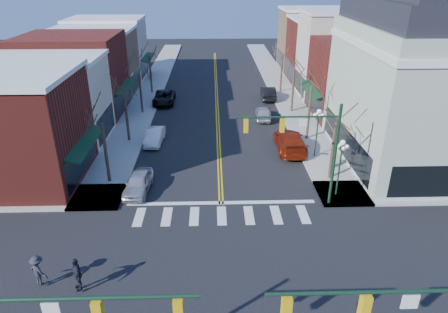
{
  "coord_description": "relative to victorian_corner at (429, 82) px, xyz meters",
  "views": [
    {
      "loc": [
        -0.49,
        -15.85,
        14.69
      ],
      "look_at": [
        0.24,
        9.4,
        2.8
      ],
      "focal_mm": 32.0,
      "sensor_mm": 36.0,
      "label": 1
    }
  ],
  "objects": [
    {
      "name": "tree_left_c",
      "position": [
        -24.9,
        12.5,
        -4.38
      ],
      "size": [
        0.24,
        0.24,
        4.55
      ],
      "primitive_type": "cylinder",
      "color": "#382B21",
      "rests_on": "ground"
    },
    {
      "name": "bldg_left_tan",
      "position": [
        -32.0,
        21.25,
        -2.76
      ],
      "size": [
        10.0,
        7.5,
        7.8
      ],
      "primitive_type": "cube",
      "color": "#957552",
      "rests_on": "ground"
    },
    {
      "name": "tree_right_b",
      "position": [
        -8.1,
        4.5,
        -4.07
      ],
      "size": [
        0.24,
        0.24,
        5.18
      ],
      "primitive_type": "cylinder",
      "color": "#382B21",
      "rests_on": "ground"
    },
    {
      "name": "car_left_mid",
      "position": [
        -22.44,
        4.0,
        -5.99
      ],
      "size": [
        1.64,
        4.14,
        1.34
      ],
      "primitive_type": "imported",
      "rotation": [
        0.0,
        0.0,
        -0.06
      ],
      "color": "white",
      "rests_on": "ground"
    },
    {
      "name": "bldg_left_stucco_a",
      "position": [
        -32.0,
        5.0,
        -2.91
      ],
      "size": [
        10.0,
        7.0,
        7.5
      ],
      "primitive_type": "cube",
      "color": "beige",
      "rests_on": "ground"
    },
    {
      "name": "traffic_mast_far_right",
      "position": [
        -10.95,
        -7.1,
        -1.95
      ],
      "size": [
        6.6,
        0.28,
        7.2
      ],
      "color": "#14331E",
      "rests_on": "ground"
    },
    {
      "name": "bldg_right_tan",
      "position": [
        -1.0,
        34.5,
        -2.16
      ],
      "size": [
        10.0,
        8.0,
        9.0
      ],
      "primitive_type": "cube",
      "color": "#957552",
      "rests_on": "ground"
    },
    {
      "name": "lamppost_corner",
      "position": [
        -8.3,
        -6.0,
        -3.7
      ],
      "size": [
        0.36,
        0.36,
        4.33
      ],
      "color": "#14331E",
      "rests_on": "ground"
    },
    {
      "name": "bldg_left_brick_a",
      "position": [
        -32.0,
        -2.75,
        -2.66
      ],
      "size": [
        10.0,
        8.5,
        8.0
      ],
      "primitive_type": "cube",
      "color": "maroon",
      "rests_on": "ground"
    },
    {
      "name": "car_right_mid",
      "position": [
        -11.57,
        10.24,
        -5.96
      ],
      "size": [
        2.01,
        4.22,
        1.39
      ],
      "primitive_type": "imported",
      "rotation": [
        0.0,
        0.0,
        3.05
      ],
      "color": "silver",
      "rests_on": "ground"
    },
    {
      "name": "tree_right_d",
      "position": [
        -8.1,
        20.5,
        -4.17
      ],
      "size": [
        0.24,
        0.24,
        4.97
      ],
      "primitive_type": "cylinder",
      "color": "#382B21",
      "rests_on": "ground"
    },
    {
      "name": "tree_left_b",
      "position": [
        -24.9,
        4.5,
        -4.14
      ],
      "size": [
        0.24,
        0.24,
        5.04
      ],
      "primitive_type": "cylinder",
      "color": "#382B21",
      "rests_on": "ground"
    },
    {
      "name": "car_left_far",
      "position": [
        -22.84,
        16.14,
        -5.93
      ],
      "size": [
        2.44,
        5.26,
        1.46
      ],
      "primitive_type": "imported",
      "rotation": [
        0.0,
        0.0,
        0.0
      ],
      "color": "black",
      "rests_on": "ground"
    },
    {
      "name": "bldg_left_brick_b",
      "position": [
        -32.0,
        13.0,
        -2.41
      ],
      "size": [
        10.0,
        9.0,
        8.5
      ],
      "primitive_type": "cube",
      "color": "maroon",
      "rests_on": "ground"
    },
    {
      "name": "pedestrian_dark_a",
      "position": [
        -23.8,
        -14.82,
        -5.59
      ],
      "size": [
        0.89,
        1.17,
        1.84
      ],
      "primitive_type": "imported",
      "rotation": [
        0.0,
        0.0,
        -1.1
      ],
      "color": "black",
      "rests_on": "sidewalk_left"
    },
    {
      "name": "car_left_near",
      "position": [
        -22.45,
        -4.94,
        -5.96
      ],
      "size": [
        2.0,
        4.23,
        1.4
      ],
      "primitive_type": "imported",
      "rotation": [
        0.0,
        0.0,
        -0.09
      ],
      "color": "silver",
      "rests_on": "ground"
    },
    {
      "name": "tree_right_a",
      "position": [
        -8.1,
        -3.5,
        -4.35
      ],
      "size": [
        0.24,
        0.24,
        4.62
      ],
      "primitive_type": "cylinder",
      "color": "#382B21",
      "rests_on": "ground"
    },
    {
      "name": "sidewalk_right",
      "position": [
        -7.75,
        5.5,
        -6.58
      ],
      "size": [
        3.5,
        70.0,
        0.15
      ],
      "primitive_type": "cube",
      "color": "#9E9B93",
      "rests_on": "ground"
    },
    {
      "name": "car_right_near",
      "position": [
        -10.16,
        2.09,
        -5.8
      ],
      "size": [
        2.52,
        5.96,
        1.72
      ],
      "primitive_type": "imported",
      "rotation": [
        0.0,
        0.0,
        3.12
      ],
      "color": "maroon",
      "rests_on": "ground"
    },
    {
      "name": "bldg_right_brick_b",
      "position": [
        -1.0,
        26.5,
        -2.41
      ],
      "size": [
        10.0,
        8.0,
        8.5
      ],
      "primitive_type": "cube",
      "color": "maroon",
      "rests_on": "ground"
    },
    {
      "name": "ground",
      "position": [
        -16.5,
        -14.5,
        -6.66
      ],
      "size": [
        160.0,
        160.0,
        0.0
      ],
      "primitive_type": "plane",
      "color": "black",
      "rests_on": "ground"
    },
    {
      "name": "tree_left_d",
      "position": [
        -24.9,
        20.5,
        -4.21
      ],
      "size": [
        0.24,
        0.24,
        4.9
      ],
      "primitive_type": "cylinder",
      "color": "#382B21",
      "rests_on": "ground"
    },
    {
      "name": "bldg_right_stucco",
      "position": [
        -1.0,
        19.0,
        -1.66
      ],
      "size": [
        10.0,
        7.0,
        10.0
      ],
      "primitive_type": "cube",
      "color": "beige",
      "rests_on": "ground"
    },
    {
      "name": "car_right_far",
      "position": [
        -10.1,
        17.57,
        -5.88
      ],
      "size": [
        1.79,
        4.75,
        1.55
      ],
      "primitive_type": "imported",
      "rotation": [
        0.0,
        0.0,
        3.11
      ],
      "color": "black",
      "rests_on": "ground"
    },
    {
      "name": "sidewalk_left",
      "position": [
        -25.25,
        5.5,
        -6.58
      ],
      "size": [
        3.5,
        70.0,
        0.15
      ],
      "primitive_type": "cube",
      "color": "#9E9B93",
      "rests_on": "ground"
    },
    {
      "name": "bldg_right_brick_a",
      "position": [
        -1.0,
        11.25,
        -2.66
      ],
      "size": [
        10.0,
        8.5,
        8.0
      ],
      "primitive_type": "cube",
      "color": "maroon",
      "rests_on": "ground"
    },
    {
      "name": "tree_right_c",
      "position": [
        -8.1,
        12.5,
        -4.24
      ],
      "size": [
        0.24,
        0.24,
        4.83
      ],
      "primitive_type": "cylinder",
      "color": "#382B21",
      "rests_on": "ground"
    },
    {
      "name": "pedestrian_dark_b",
      "position": [
        -25.86,
        -14.44,
        -5.65
      ],
      "size": [
        1.27,
        1.11,
        1.71
      ],
      "primitive_type": "imported",
      "rotation": [
        0.0,
        0.0,
        2.6
      ],
      "color": "#22222A",
      "rests_on": "sidewalk_left"
    },
    {
      "name": "lamppost_midblock",
      "position": [
        -8.3,
        0.5,
        -3.7
      ],
      "size": [
        0.36,
        0.36,
        4.33
      ],
      "color": "#14331E",
      "rests_on": "ground"
    },
    {
      "name": "victorian_corner",
      "position": [
        0.0,
        0.0,
        0.0
      ],
      "size": [
        12.25,
        14.25,
        13.3
      ],
      "color": "#AABAA1",
      "rests_on": "ground"
    },
    {
      "name": "tree_left_a",
      "position": [
        -24.9,
        -3.5,
        -4.28
      ],
      "size": [
        0.24,
        0.24,
        4.76
      ],
      "primitive_type": "cylinder",
      "color": "#382B21",
      "rests_on": "ground"
    },
    {
      "name": "bldg_left_stucco_b",
      "position": [
        -32.0,
        29.0,
        -2.56
      ],
      "size": [
        10.0,
        8.0,
        8.2
      ],
      "primitive_type": "cube",
      "color": "beige",
      "rests_on": "ground"
    }
  ]
}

